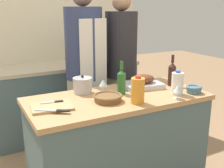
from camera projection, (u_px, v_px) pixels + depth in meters
The scene contains 20 objects.
kitchen_island at pixel (118, 144), 2.42m from camera, with size 1.49×0.69×0.86m.
back_counter at pixel (66, 98), 3.57m from camera, with size 1.80×0.60×0.89m.
back_wall at pixel (55, 30), 3.65m from camera, with size 2.30×0.10×2.55m.
roasting_pan at pixel (142, 83), 2.54m from camera, with size 0.37×0.28×0.12m.
wicker_basket at pixel (108, 98), 2.18m from camera, with size 0.23×0.23×0.05m.
cutting_board at pixel (52, 107), 2.04m from camera, with size 0.32×0.25×0.02m.
stock_pot at pixel (83, 85), 2.38m from camera, with size 0.17×0.17×0.16m.
mixing_bowl at pixel (194, 89), 2.39m from camera, with size 0.13×0.13×0.06m.
juice_jug at pixel (138, 91), 2.12m from camera, with size 0.10×0.10×0.21m.
milk_jug at pixel (177, 83), 2.34m from camera, with size 0.10×0.10×0.20m.
wine_bottle_green at pixel (121, 81), 2.35m from camera, with size 0.07×0.07×0.28m.
wine_bottle_dark at pixel (172, 74), 2.59m from camera, with size 0.07×0.07×0.29m.
wine_glass_left at pixel (178, 89), 2.23m from camera, with size 0.07×0.07×0.11m.
wine_glass_right at pixel (103, 83), 2.39m from camera, with size 0.07×0.07×0.12m.
knife_chef at pixel (54, 110), 1.94m from camera, with size 0.22×0.16×0.01m.
knife_paring at pixel (53, 102), 2.11m from camera, with size 0.17×0.06×0.01m.
condiment_bottle_tall at pixel (79, 55), 3.62m from camera, with size 0.06×0.06×0.18m.
condiment_bottle_short at pixel (99, 56), 3.46m from camera, with size 0.07×0.07×0.20m.
person_cook_aproned at pixel (85, 66), 2.88m from camera, with size 0.38×0.40×1.78m.
person_cook_guest at pixel (121, 65), 3.07m from camera, with size 0.34×0.34×1.73m.
Camera 1 is at (-1.07, -1.92, 1.58)m, focal length 45.00 mm.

